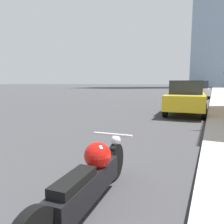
% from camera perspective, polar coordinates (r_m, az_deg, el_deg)
% --- Properties ---
extents(sidewalk, '(2.75, 240.00, 0.15)m').
position_cam_1_polar(sidewalk, '(38.63, 26.63, 4.71)').
color(sidewalk, '#B2ADA3').
rests_on(sidewalk, ground_plane).
extents(motorcycle, '(0.62, 2.48, 0.77)m').
position_cam_1_polar(motorcycle, '(2.77, -5.83, -16.98)').
color(motorcycle, black).
rests_on(motorcycle, ground_plane).
extents(parked_car_yellow, '(1.99, 4.56, 1.63)m').
position_cam_1_polar(parked_car_yellow, '(11.33, 18.84, 3.69)').
color(parked_car_yellow, gold).
rests_on(parked_car_yellow, ground_plane).
extents(parked_car_white, '(2.22, 4.67, 1.71)m').
position_cam_1_polar(parked_car_white, '(23.73, 21.75, 5.46)').
color(parked_car_white, silver).
rests_on(parked_car_white, ground_plane).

